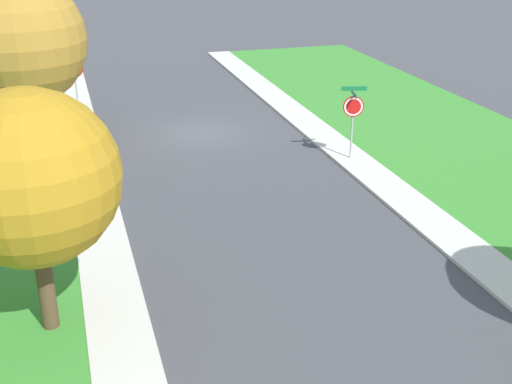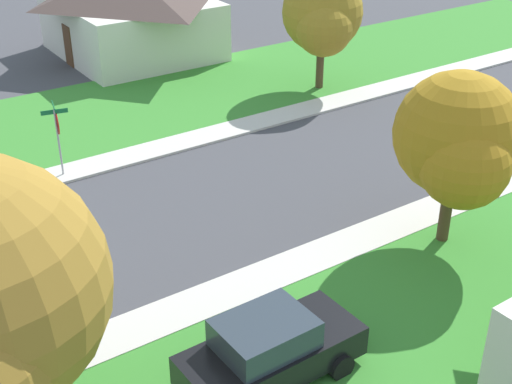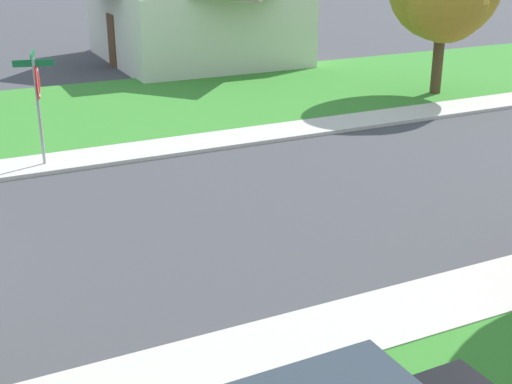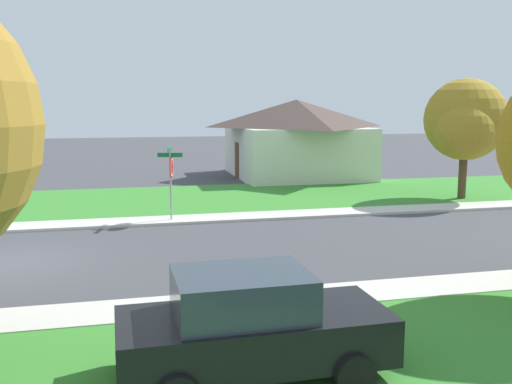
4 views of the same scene
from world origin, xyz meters
The scene contains 8 objects.
ground_plane centered at (0.00, 0.00, 0.00)m, with size 120.00×120.00×0.00m, color #424247.
sidewalk_east centered at (4.70, 12.00, 0.05)m, with size 1.40×56.00×0.10m, color beige.
sidewalk_west centered at (-4.70, 12.00, 0.05)m, with size 1.40×56.00×0.10m, color beige.
lawn_west centered at (-9.40, 12.00, 0.04)m, with size 8.00×56.00×0.08m, color #38842D.
stop_sign_far_corner centered at (-4.61, 4.85, 1.89)m, with size 0.90×0.90×2.77m.
car_black_kerbside_mid centered at (8.02, 4.99, 0.87)m, with size 2.09×4.33×1.76m.
tree_sidewalk_mid centered at (-6.34, 18.05, 3.53)m, with size 3.94×3.66×5.49m.
house_left_setback centered at (-16.47, 13.34, 2.38)m, with size 9.05×7.86×4.60m.
Camera 4 is at (16.46, 3.08, 4.36)m, focal length 40.20 mm.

